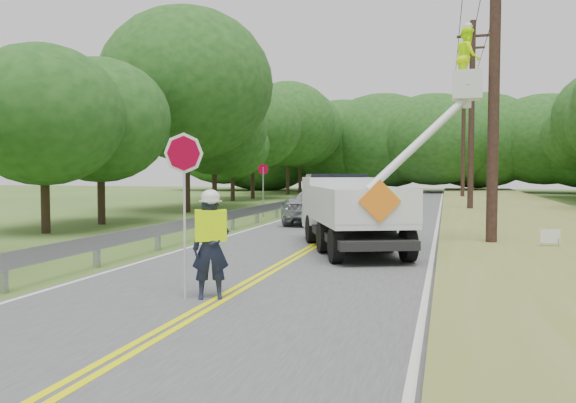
# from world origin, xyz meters

# --- Properties ---
(ground) EXTENTS (140.00, 140.00, 0.00)m
(ground) POSITION_xyz_m (0.00, 0.00, 0.00)
(ground) COLOR #3A5B21
(ground) RESTS_ON ground
(road) EXTENTS (7.20, 96.00, 0.03)m
(road) POSITION_xyz_m (0.00, 14.00, 0.01)
(road) COLOR #454547
(road) RESTS_ON ground
(guardrail) EXTENTS (0.18, 48.00, 0.77)m
(guardrail) POSITION_xyz_m (-4.02, 14.91, 0.55)
(guardrail) COLOR #9B9EA4
(guardrail) RESTS_ON ground
(utility_poles) EXTENTS (1.60, 43.30, 10.00)m
(utility_poles) POSITION_xyz_m (5.00, 17.02, 5.27)
(utility_poles) COLOR black
(utility_poles) RESTS_ON ground
(tall_grass_verge) EXTENTS (7.00, 96.00, 0.30)m
(tall_grass_verge) POSITION_xyz_m (7.10, 14.00, 0.15)
(tall_grass_verge) COLOR olive
(tall_grass_verge) RESTS_ON ground
(treeline_left) EXTENTS (10.16, 57.84, 11.07)m
(treeline_left) POSITION_xyz_m (-10.45, 30.82, 6.00)
(treeline_left) COLOR #332319
(treeline_left) RESTS_ON ground
(treeline_horizon) EXTENTS (56.38, 14.69, 11.31)m
(treeline_horizon) POSITION_xyz_m (0.55, 56.27, 5.50)
(treeline_horizon) COLOR #1B4315
(treeline_horizon) RESTS_ON ground
(flagger) EXTENTS (1.07, 0.73, 2.90)m
(flagger) POSITION_xyz_m (-0.19, 1.49, 1.05)
(flagger) COLOR #191E33
(flagger) RESTS_ON road
(bucket_truck) EXTENTS (5.53, 6.48, 6.17)m
(bucket_truck) POSITION_xyz_m (1.22, 9.22, 1.45)
(bucket_truck) COLOR black
(bucket_truck) RESTS_ON road
(suv_silver) EXTENTS (2.64, 5.38, 1.47)m
(suv_silver) POSITION_xyz_m (-1.43, 16.67, 0.76)
(suv_silver) COLOR #ADB1B5
(suv_silver) RESTS_ON road
(suv_darkgrey) EXTENTS (2.46, 5.01, 1.40)m
(suv_darkgrey) POSITION_xyz_m (-1.64, 23.91, 0.72)
(suv_darkgrey) COLOR #35363C
(suv_darkgrey) RESTS_ON road
(stop_sign_permanent) EXTENTS (0.43, 0.39, 2.62)m
(stop_sign_permanent) POSITION_xyz_m (-4.82, 19.19, 1.75)
(stop_sign_permanent) COLOR #9B9EA4
(stop_sign_permanent) RESTS_ON ground
(yard_sign) EXTENTS (0.51, 0.14, 0.74)m
(yard_sign) POSITION_xyz_m (6.41, 8.43, 0.53)
(yard_sign) COLOR white
(yard_sign) RESTS_ON ground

